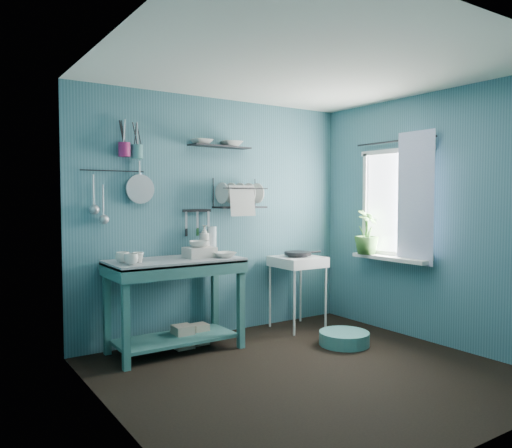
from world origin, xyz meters
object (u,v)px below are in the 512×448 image
utensil_cup_magenta (124,150)px  utensil_cup_teal (137,152)px  dish_rack (240,193)px  mug_mid (138,257)px  water_bottle (212,240)px  hotplate_stand (298,292)px  potted_plant (367,232)px  floor_basin (344,338)px  wash_tub (200,252)px  frying_pan (298,253)px  storage_tin_small (200,334)px  mug_right (123,257)px  mug_left (131,259)px  soap_bottle (204,240)px  colander (140,189)px  work_counter (175,305)px  storage_tin_large (183,337)px

utensil_cup_magenta → utensil_cup_teal: 0.12m
dish_rack → utensil_cup_magenta: size_ratio=4.23×
mug_mid → water_bottle: size_ratio=0.36×
hotplate_stand → potted_plant: potted_plant is taller
hotplate_stand → floor_basin: (-0.02, -0.76, -0.34)m
dish_rack → wash_tub: bearing=-164.1°
frying_pan → dish_rack: dish_rack is taller
mug_mid → storage_tin_small: 1.08m
mug_mid → floor_basin: bearing=-20.4°
frying_pan → utensil_cup_teal: utensil_cup_teal is taller
mug_right → hotplate_stand: size_ratio=0.15×
frying_pan → potted_plant: size_ratio=0.62×
water_bottle → dish_rack: bearing=-1.1°
mug_right → floor_basin: (1.97, -0.75, -0.86)m
dish_rack → mug_left: bearing=-169.5°
mug_left → soap_bottle: 0.97m
colander → hotplate_stand: bearing=-9.3°
mug_right → potted_plant: size_ratio=0.25×
wash_tub → dish_rack: (0.61, 0.23, 0.58)m
hotplate_stand → storage_tin_small: size_ratio=4.00×
hotplate_stand → utensil_cup_teal: bearing=-179.0°
hotplate_stand → frying_pan: 0.44m
work_counter → mug_right: mug_right is taller
soap_bottle → frying_pan: (1.07, -0.19, -0.19)m
utensil_cup_magenta → wash_tub: bearing=-24.2°
water_bottle → frying_pan: water_bottle is taller
mug_left → storage_tin_small: bearing=17.1°
mug_right → storage_tin_large: (0.60, 0.05, -0.82)m
colander → soap_bottle: bearing=-8.3°
frying_pan → floor_basin: bearing=-91.3°
mug_right → utensil_cup_magenta: (0.12, 0.26, 0.98)m
wash_tub → soap_bottle: size_ratio=0.94×
mug_left → mug_mid: (0.10, 0.10, -0.00)m
hotplate_stand → utensil_cup_teal: utensil_cup_teal is taller
colander → mug_left: bearing=-119.7°
work_counter → frying_pan: 1.54m
storage_tin_large → frying_pan: bearing=-1.5°
mug_right → work_counter: bearing=0.0°
soap_bottle → frying_pan: soap_bottle is taller
utensil_cup_magenta → storage_tin_large: 1.87m
work_counter → storage_tin_large: 0.35m
hotplate_stand → utensil_cup_magenta: utensil_cup_magenta is taller
work_counter → water_bottle: bearing=12.9°
mug_mid → mug_right: size_ratio=0.81×
work_counter → mug_mid: 0.62m
utensil_cup_magenta → storage_tin_small: 1.93m
hotplate_stand → colander: size_ratio=2.86×
frying_pan → storage_tin_large: 1.57m
potted_plant → floor_basin: potted_plant is taller
utensil_cup_magenta → floor_basin: utensil_cup_magenta is taller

